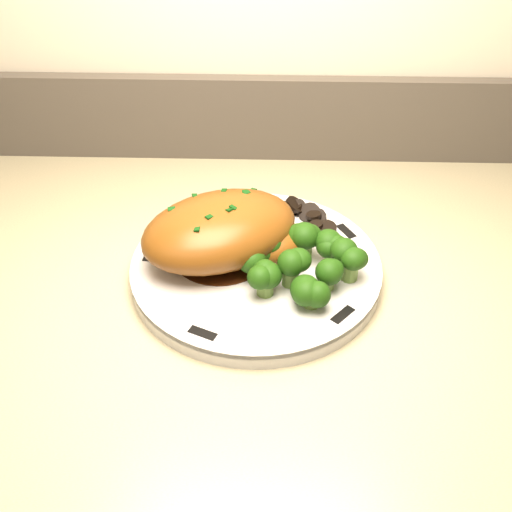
{
  "coord_description": "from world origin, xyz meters",
  "views": [
    {
      "loc": [
        0.65,
        1.17,
        1.42
      ],
      "look_at": [
        0.63,
        1.72,
        0.98
      ],
      "focal_mm": 45.0,
      "sensor_mm": 36.0,
      "label": 1
    }
  ],
  "objects": [
    {
      "name": "rim_accent_2",
      "position": [
        0.51,
        1.73,
        0.97
      ],
      "size": [
        0.01,
        0.03,
        0.0
      ],
      "primitive_type": "cube",
      "rotation": [
        0.0,
        0.0,
        4.61
      ],
      "color": "black",
      "rests_on": "plate"
    },
    {
      "name": "rim_accent_1",
      "position": [
        0.61,
        1.84,
        0.97
      ],
      "size": [
        0.03,
        0.02,
        0.0
      ],
      "primitive_type": "cube",
      "rotation": [
        0.0,
        0.0,
        3.35
      ],
      "color": "black",
      "rests_on": "plate"
    },
    {
      "name": "rim_accent_4",
      "position": [
        0.72,
        1.64,
        0.97
      ],
      "size": [
        0.03,
        0.03,
        0.0
      ],
      "primitive_type": "cube",
      "rotation": [
        0.0,
        0.0,
        7.12
      ],
      "color": "black",
      "rests_on": "plate"
    },
    {
      "name": "rim_accent_0",
      "position": [
        0.74,
        1.78,
        0.97
      ],
      "size": [
        0.02,
        0.03,
        0.0
      ],
      "primitive_type": "cube",
      "rotation": [
        0.0,
        0.0,
        2.1
      ],
      "color": "black",
      "rests_on": "plate"
    },
    {
      "name": "chicken_breast",
      "position": [
        0.6,
        1.73,
        1.0
      ],
      "size": [
        0.22,
        0.19,
        0.07
      ],
      "rotation": [
        0.0,
        0.0,
        0.48
      ],
      "color": "brown",
      "rests_on": "plate"
    },
    {
      "name": "broccoli_florets",
      "position": [
        0.68,
        1.7,
        0.99
      ],
      "size": [
        0.13,
        0.11,
        0.04
      ],
      "rotation": [
        0.0,
        0.0,
        -0.38
      ],
      "color": "olive",
      "rests_on": "plate"
    },
    {
      "name": "rim_accent_3",
      "position": [
        0.58,
        1.61,
        0.97
      ],
      "size": [
        0.03,
        0.02,
        0.0
      ],
      "primitive_type": "cube",
      "rotation": [
        0.0,
        0.0,
        5.87
      ],
      "color": "black",
      "rests_on": "plate"
    },
    {
      "name": "mushroom_pile",
      "position": [
        0.66,
        1.78,
        0.97
      ],
      "size": [
        0.1,
        0.07,
        0.03
      ],
      "color": "black",
      "rests_on": "plate"
    },
    {
      "name": "plate",
      "position": [
        0.63,
        1.72,
        0.96
      ],
      "size": [
        0.33,
        0.33,
        0.02
      ],
      "primitive_type": "cylinder",
      "rotation": [
        0.0,
        0.0,
        0.22
      ],
      "color": "silver",
      "rests_on": "counter"
    },
    {
      "name": "gravy_pool",
      "position": [
        0.59,
        1.73,
        0.97
      ],
      "size": [
        0.11,
        0.11,
        0.0
      ],
      "primitive_type": "cylinder",
      "color": "#321609",
      "rests_on": "plate"
    }
  ]
}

